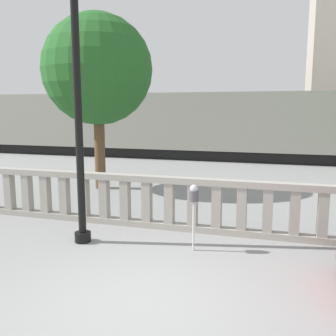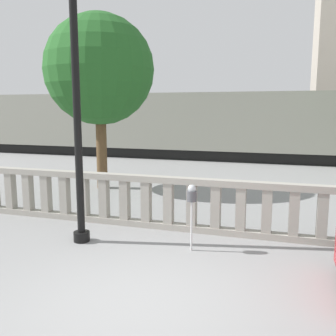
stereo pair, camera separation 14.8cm
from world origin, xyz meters
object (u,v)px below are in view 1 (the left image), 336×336
Objects in this scene: lamppost at (76,39)px; tree_right at (98,70)px; train_near at (188,124)px; train_far at (240,118)px; parking_meter at (194,197)px.

lamppost reaches higher than tree_right.
lamppost is at bearing -85.39° from train_near.
tree_right is at bearing -96.94° from train_far.
lamppost is 0.26× the size of train_far.
train_near is 1.12× the size of train_far.
parking_meter is at bearing 4.58° from lamppost.
lamppost is at bearing -67.32° from tree_right.
tree_right is (-2.01, 4.81, -0.05)m from lamppost.
tree_right is (-4.26, 4.63, 2.87)m from parking_meter.
lamppost is 13.69m from train_near.
lamppost is 0.24× the size of train_near.
train_far is at bearing 93.84° from parking_meter.
tree_right reaches higher than parking_meter.
train_near is (-1.09, 13.48, -2.13)m from lamppost.
train_far reaches higher than parking_meter.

